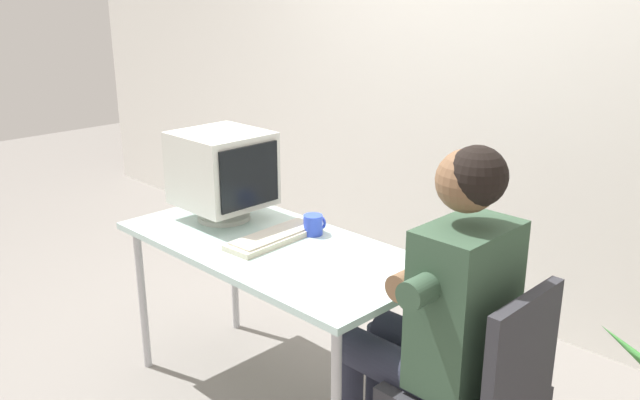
% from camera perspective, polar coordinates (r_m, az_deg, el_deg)
% --- Properties ---
extents(ground_plane, '(12.00, 12.00, 0.00)m').
position_cam_1_polar(ground_plane, '(3.08, -3.78, -16.35)').
color(ground_plane, gray).
extents(wall_back, '(8.00, 0.10, 3.00)m').
position_cam_1_polar(wall_back, '(3.47, 17.34, 13.36)').
color(wall_back, silver).
rests_on(wall_back, ground_plane).
extents(desk, '(1.35, 0.65, 0.72)m').
position_cam_1_polar(desk, '(2.76, -4.07, -4.90)').
color(desk, '#B7B7BC').
rests_on(desk, ground_plane).
extents(crt_monitor, '(0.38, 0.36, 0.40)m').
position_cam_1_polar(crt_monitor, '(2.97, -8.33, 2.57)').
color(crt_monitor, silver).
rests_on(crt_monitor, desk).
extents(keyboard, '(0.17, 0.45, 0.03)m').
position_cam_1_polar(keyboard, '(2.76, -3.93, -3.16)').
color(keyboard, beige).
rests_on(keyboard, desk).
extents(office_chair, '(0.42, 0.42, 0.87)m').
position_cam_1_polar(office_chair, '(2.27, 13.58, -15.39)').
color(office_chair, '#4C4C51').
rests_on(office_chair, ground_plane).
extents(person_seated, '(0.70, 0.54, 1.29)m').
position_cam_1_polar(person_seated, '(2.26, 9.78, -9.54)').
color(person_seated, '#334C38').
rests_on(person_seated, ground_plane).
extents(desk_mug, '(0.08, 0.09, 0.09)m').
position_cam_1_polar(desk_mug, '(2.81, -0.55, -2.12)').
color(desk_mug, blue).
rests_on(desk_mug, desk).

